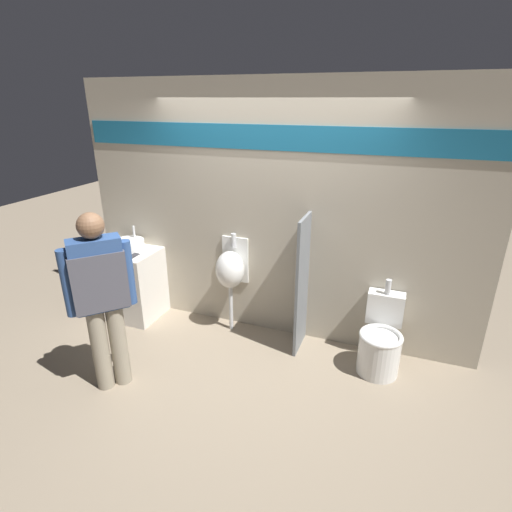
% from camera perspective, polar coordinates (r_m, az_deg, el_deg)
% --- Properties ---
extents(ground_plane, '(16.00, 16.00, 0.00)m').
position_cam_1_polar(ground_plane, '(4.28, -0.83, -13.98)').
color(ground_plane, gray).
extents(display_wall, '(4.36, 0.07, 2.70)m').
position_cam_1_polar(display_wall, '(4.20, 2.09, 6.01)').
color(display_wall, '#B2A893').
rests_on(display_wall, ground_plane).
extents(sink_counter, '(0.81, 0.55, 0.84)m').
position_cam_1_polar(sink_counter, '(5.08, -18.02, -3.61)').
color(sink_counter, silver).
rests_on(sink_counter, ground_plane).
extents(sink_basin, '(0.37, 0.37, 0.25)m').
position_cam_1_polar(sink_basin, '(4.92, -17.80, 1.54)').
color(sink_basin, white).
rests_on(sink_basin, sink_counter).
extents(cell_phone, '(0.07, 0.14, 0.01)m').
position_cam_1_polar(cell_phone, '(4.70, -17.10, 0.05)').
color(cell_phone, '#232328').
rests_on(cell_phone, sink_counter).
extents(divider_near_counter, '(0.03, 0.43, 1.44)m').
position_cam_1_polar(divider_near_counter, '(4.09, 6.58, -4.16)').
color(divider_near_counter, slate).
rests_on(divider_near_counter, ground_plane).
extents(urinal_near_counter, '(0.32, 0.32, 1.13)m').
position_cam_1_polar(urinal_near_counter, '(4.39, -3.67, -1.93)').
color(urinal_near_counter, silver).
rests_on(urinal_near_counter, ground_plane).
extents(toilet, '(0.41, 0.57, 0.87)m').
position_cam_1_polar(toilet, '(4.12, 17.33, -11.73)').
color(toilet, white).
rests_on(toilet, ground_plane).
extents(person_in_vest, '(0.45, 0.47, 1.65)m').
position_cam_1_polar(person_in_vest, '(3.66, -21.28, -4.73)').
color(person_in_vest, gray).
rests_on(person_in_vest, ground_plane).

